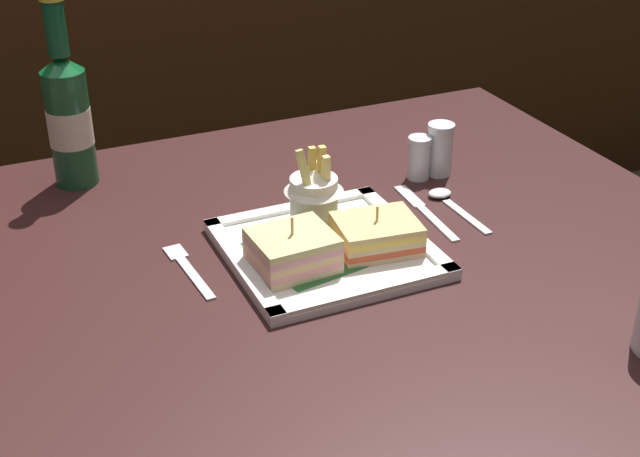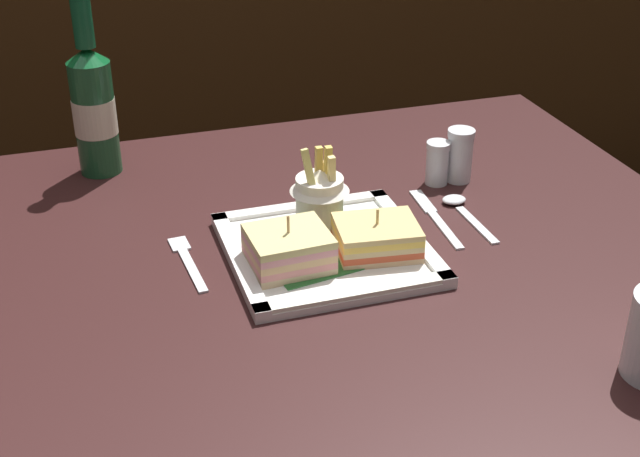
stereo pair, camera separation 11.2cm
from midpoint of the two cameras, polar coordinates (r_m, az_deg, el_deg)
dining_table at (r=1.20m, az=-3.06°, el=-7.06°), size 1.11×0.92×0.76m
square_plate at (r=1.14m, az=-2.41°, el=-1.46°), size 0.25×0.25×0.02m
sandwich_half_left at (r=1.08m, az=-4.75°, el=-1.54°), size 0.10×0.09×0.07m
sandwich_half_right at (r=1.12m, az=0.86°, el=-0.46°), size 0.11×0.10×0.06m
fries_cup at (r=1.17m, az=-3.14°, el=2.32°), size 0.08×0.08×0.12m
beer_bottle at (r=1.35m, az=-18.36°, el=6.92°), size 0.06×0.06×0.28m
fork at (r=1.13m, az=-11.45°, el=-2.60°), size 0.03×0.14×0.00m
knife at (r=1.25m, az=4.20°, el=1.16°), size 0.03×0.18×0.00m
spoon at (r=1.27m, az=5.81°, el=1.81°), size 0.03×0.14×0.01m
salt_shaker at (r=1.33m, az=4.07°, el=4.40°), size 0.04×0.04×0.07m
pepper_shaker at (r=1.35m, az=5.44°, el=4.91°), size 0.04×0.04×0.08m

